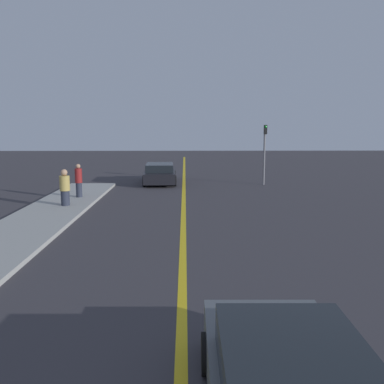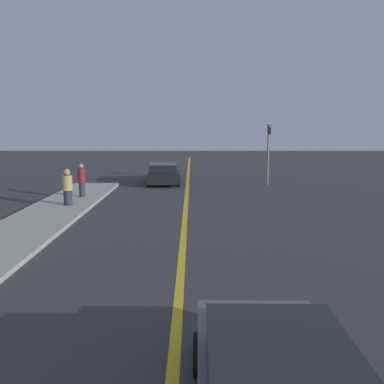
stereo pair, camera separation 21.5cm
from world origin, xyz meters
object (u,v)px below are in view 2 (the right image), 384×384
pedestrian_far_standing (68,187)px  car_ahead_center (164,173)px  pedestrian_by_sign (82,180)px  traffic_light (268,148)px

pedestrian_far_standing → car_ahead_center: bearing=65.9°
car_ahead_center → pedestrian_far_standing: 8.91m
pedestrian_by_sign → car_ahead_center: bearing=59.0°
pedestrian_by_sign → traffic_light: traffic_light is taller
car_ahead_center → pedestrian_far_standing: pedestrian_far_standing is taller
car_ahead_center → pedestrian_by_sign: pedestrian_by_sign is taller
pedestrian_far_standing → pedestrian_by_sign: size_ratio=0.98×
car_ahead_center → traffic_light: (6.36, -0.82, 1.64)m
traffic_light → car_ahead_center: bearing=172.6°
pedestrian_far_standing → traffic_light: bearing=36.1°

